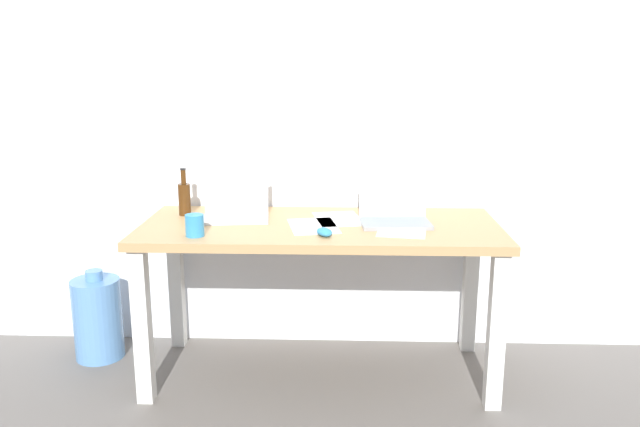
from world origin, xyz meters
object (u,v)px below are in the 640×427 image
coffee_mug (195,225)px  water_cooler_jug (98,318)px  desk (320,246)px  beer_bottle (184,198)px  computer_mouse (324,232)px  laptop_right (395,212)px  laptop_left (236,208)px

coffee_mug → water_cooler_jug: coffee_mug is taller
desk → beer_bottle: size_ratio=7.14×
desk → computer_mouse: (0.03, -0.21, 0.12)m
laptop_right → computer_mouse: 0.39m
desk → coffee_mug: (-0.53, -0.23, 0.15)m
laptop_right → coffee_mug: bearing=-164.0°
beer_bottle → computer_mouse: 0.79m
computer_mouse → laptop_right: bearing=11.4°
computer_mouse → coffee_mug: (-0.56, -0.02, 0.03)m
beer_bottle → computer_mouse: bearing=-27.4°
desk → laptop_right: laptop_right is taller
computer_mouse → water_cooler_jug: (-1.17, 0.34, -0.56)m
desk → water_cooler_jug: size_ratio=3.56×
laptop_left → beer_bottle: size_ratio=1.41×
laptop_left → beer_bottle: (-0.26, 0.06, 0.04)m
laptop_right → beer_bottle: size_ratio=1.42×
desk → computer_mouse: 0.24m
laptop_left → computer_mouse: bearing=-34.8°
desk → laptop_left: 0.45m
laptop_left → laptop_right: 0.75m
computer_mouse → water_cooler_jug: size_ratio=0.21×
beer_bottle → computer_mouse: (0.69, -0.36, -0.07)m
water_cooler_jug → laptop_right: bearing=-4.4°
water_cooler_jug → computer_mouse: bearing=-16.2°
desk → water_cooler_jug: (-1.14, 0.13, -0.43)m
laptop_right → beer_bottle: 1.02m
laptop_right → beer_bottle: bearing=172.5°
beer_bottle → laptop_right: bearing=-7.5°
laptop_left → beer_bottle: bearing=167.2°
laptop_left → computer_mouse: 0.53m
water_cooler_jug → desk: bearing=-6.7°
laptop_right → coffee_mug: (-0.88, -0.25, -0.01)m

